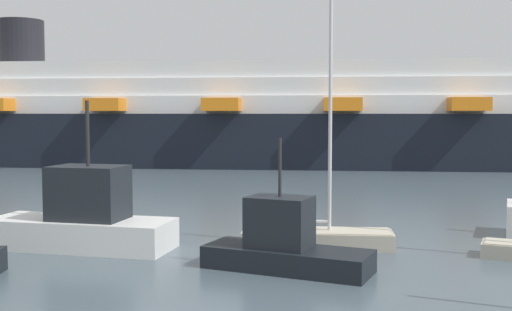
% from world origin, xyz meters
% --- Properties ---
extents(sailboat_0, '(5.54, 1.96, 9.48)m').
position_xyz_m(sailboat_0, '(2.77, 10.28, 0.44)').
color(sailboat_0, '#BCB29E').
rests_on(sailboat_0, ground_plane).
extents(fishing_boat_0, '(6.78, 2.76, 5.30)m').
position_xyz_m(fishing_boat_0, '(-5.50, 8.62, 1.05)').
color(fishing_boat_0, white).
rests_on(fishing_boat_0, ground_plane).
extents(fishing_boat_1, '(5.47, 3.08, 4.09)m').
position_xyz_m(fishing_boat_1, '(1.99, 6.75, 0.80)').
color(fishing_boat_1, black).
rests_on(fishing_boat_1, ground_plane).
extents(cruise_ship, '(87.74, 18.11, 13.86)m').
position_xyz_m(cruise_ship, '(-13.07, 45.80, 4.38)').
color(cruise_ship, black).
rests_on(cruise_ship, ground_plane).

